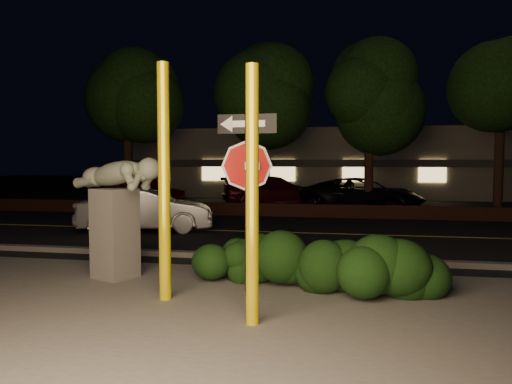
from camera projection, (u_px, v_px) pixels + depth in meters
ground at (299, 221)px, 17.89m from camera, size 90.00×90.00×0.00m
patio at (216, 313)px, 7.12m from camera, size 14.00×6.00×0.02m
road at (288, 233)px, 14.95m from camera, size 80.00×8.00×0.01m
lane_marking at (288, 232)px, 14.95m from camera, size 80.00×0.12×0.00m
curb at (264, 257)px, 10.94m from camera, size 80.00×0.25×0.12m
brick_wall at (303, 210)px, 19.15m from camera, size 40.00×0.35×0.50m
parking_lot at (314, 204)px, 24.75m from camera, size 40.00×12.00×0.01m
building at (324, 163)px, 32.44m from camera, size 22.00×10.20×4.00m
tree_far_a at (127, 88)px, 22.02m from camera, size 4.60×4.60×7.43m
tree_far_b at (249, 69)px, 21.12m from camera, size 5.20×5.20×8.41m
tree_far_c at (370, 72)px, 19.79m from camera, size 4.80×4.80×7.84m
tree_far_d at (502, 77)px, 19.34m from camera, size 4.40×4.40×7.42m
yellow_pole_left at (164, 183)px, 7.66m from camera, size 0.18×0.18×3.67m
yellow_pole_right at (252, 197)px, 6.49m from camera, size 0.17×0.17×3.42m
signpost at (247, 166)px, 8.12m from camera, size 0.99×0.12×2.93m
sculpture at (116, 204)px, 9.12m from camera, size 2.04×1.26×2.23m
hedge_center at (244, 255)px, 9.05m from camera, size 1.96×1.26×0.94m
hedge_right at (314, 254)px, 8.36m from camera, size 2.02×1.30×1.23m
hedge_far_right at (392, 263)px, 7.83m from camera, size 1.90×1.54×1.14m
silver_sedan at (146, 210)px, 15.15m from camera, size 4.25×2.51×1.32m
parked_car_red at (144, 190)px, 24.11m from camera, size 4.56×2.89×1.45m
parked_car_darkred at (274, 191)px, 23.34m from camera, size 5.32×3.66×1.43m
parked_car_dark at (362, 195)px, 21.13m from camera, size 5.61×3.75×1.43m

